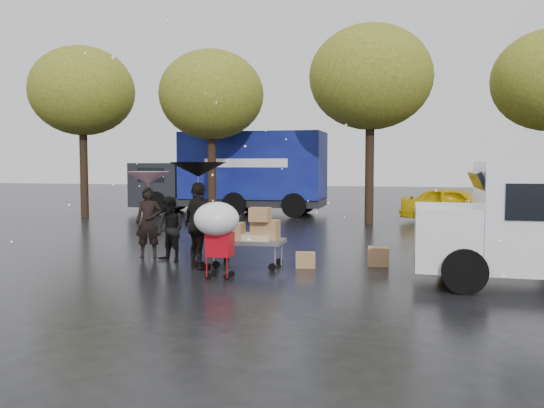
% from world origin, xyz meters
% --- Properties ---
extents(ground, '(90.00, 90.00, 0.00)m').
position_xyz_m(ground, '(0.00, 0.00, 0.00)').
color(ground, black).
rests_on(ground, ground).
extents(person_pink, '(0.68, 0.54, 1.64)m').
position_xyz_m(person_pink, '(-1.95, 1.20, 0.82)').
color(person_pink, black).
rests_on(person_pink, ground).
extents(person_middle, '(0.86, 0.78, 1.45)m').
position_xyz_m(person_middle, '(-1.22, 0.76, 0.72)').
color(person_middle, black).
rests_on(person_middle, ground).
extents(person_black, '(1.08, 1.02, 1.79)m').
position_xyz_m(person_black, '(-0.29, 0.06, 0.90)').
color(person_black, black).
rests_on(person_black, ground).
extents(umbrella_pink, '(0.99, 0.99, 1.99)m').
position_xyz_m(umbrella_pink, '(-1.95, 1.20, 1.83)').
color(umbrella_pink, '#4C4C4C').
rests_on(umbrella_pink, ground).
extents(umbrella_black, '(1.17, 1.17, 2.20)m').
position_xyz_m(umbrella_black, '(-0.29, 0.06, 2.05)').
color(umbrella_black, '#4C4C4C').
rests_on(umbrella_black, ground).
extents(vendor_cart, '(1.52, 0.80, 1.27)m').
position_xyz_m(vendor_cart, '(0.73, 0.48, 0.73)').
color(vendor_cart, slate).
rests_on(vendor_cart, ground).
extents(shopping_cart, '(0.84, 0.84, 1.46)m').
position_xyz_m(shopping_cart, '(0.45, -0.92, 1.06)').
color(shopping_cart, red).
rests_on(shopping_cart, ground).
extents(blue_truck, '(8.30, 2.60, 3.50)m').
position_xyz_m(blue_truck, '(-3.42, 12.74, 1.76)').
color(blue_truck, '#0E0C66').
rests_on(blue_truck, ground).
extents(box_ground_near, '(0.46, 0.37, 0.40)m').
position_xyz_m(box_ground_near, '(3.30, 1.29, 0.20)').
color(box_ground_near, '#9B6643').
rests_on(box_ground_near, ground).
extents(box_ground_far, '(0.46, 0.39, 0.32)m').
position_xyz_m(box_ground_far, '(1.82, 0.73, 0.16)').
color(box_ground_far, '#9B6643').
rests_on(box_ground_far, ground).
extents(yellow_taxi, '(4.20, 2.61, 1.33)m').
position_xyz_m(yellow_taxi, '(5.58, 10.84, 0.67)').
color(yellow_taxi, yellow).
rests_on(yellow_taxi, ground).
extents(tree_row, '(21.60, 4.40, 7.12)m').
position_xyz_m(tree_row, '(-0.47, 10.00, 5.02)').
color(tree_row, black).
rests_on(tree_row, ground).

